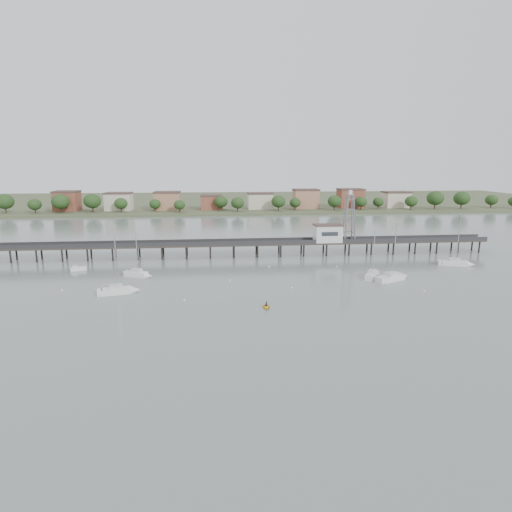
{
  "coord_description": "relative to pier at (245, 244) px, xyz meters",
  "views": [
    {
      "loc": [
        -9.43,
        -64.83,
        27.48
      ],
      "look_at": [
        1.38,
        42.0,
        4.0
      ],
      "focal_mm": 30.0,
      "sensor_mm": 36.0,
      "label": 1
    }
  ],
  "objects": [
    {
      "name": "sailboat_c",
      "position": [
        29.45,
        -26.78,
        -3.14
      ],
      "size": [
        5.81,
        6.89,
        11.74
      ],
      "rotation": [
        0.0,
        0.0,
        0.94
      ],
      "color": "white",
      "rests_on": "ground"
    },
    {
      "name": "yellow_dinghy",
      "position": [
        0.45,
        -46.84,
        -3.79
      ],
      "size": [
        1.92,
        0.56,
        2.68
      ],
      "primitive_type": "imported",
      "rotation": [
        0.0,
        0.0,
        0.0
      ],
      "color": "yellow",
      "rests_on": "ground"
    },
    {
      "name": "ground_plane",
      "position": [
        0.0,
        -60.0,
        -3.79
      ],
      "size": [
        500.0,
        500.0,
        0.0
      ],
      "primitive_type": "plane",
      "color": "slate",
      "rests_on": "ground"
    },
    {
      "name": "dinghy_occupant",
      "position": [
        0.45,
        -46.84,
        -3.79
      ],
      "size": [
        0.43,
        1.14,
        0.27
      ],
      "primitive_type": "imported",
      "rotation": [
        0.0,
        0.0,
        3.16
      ],
      "color": "black",
      "rests_on": "ground"
    },
    {
      "name": "sailboat_e",
      "position": [
        57.27,
        -17.69,
        -3.16
      ],
      "size": [
        8.84,
        5.18,
        14.02
      ],
      "rotation": [
        0.0,
        0.0,
        -0.34
      ],
      "color": "white",
      "rests_on": "ground"
    },
    {
      "name": "far_shore",
      "position": [
        0.36,
        179.58,
        -2.85
      ],
      "size": [
        500.0,
        170.0,
        10.4
      ],
      "color": "#475133",
      "rests_on": "ground"
    },
    {
      "name": "white_tender",
      "position": [
        -44.75,
        -12.66,
        -3.33
      ],
      "size": [
        4.21,
        2.68,
        1.52
      ],
      "rotation": [
        0.0,
        0.0,
        0.29
      ],
      "color": "white",
      "rests_on": "ground"
    },
    {
      "name": "lattice_tower",
      "position": [
        31.5,
        0.0,
        7.31
      ],
      "size": [
        3.2,
        3.2,
        15.5
      ],
      "color": "slate",
      "rests_on": "ground"
    },
    {
      "name": "pier_building",
      "position": [
        25.0,
        0.0,
        2.87
      ],
      "size": [
        8.4,
        5.4,
        5.3
      ],
      "color": "silver",
      "rests_on": "ground"
    },
    {
      "name": "pier",
      "position": [
        0.0,
        0.0,
        0.0
      ],
      "size": [
        150.0,
        5.0,
        5.5
      ],
      "color": "#2D2823",
      "rests_on": "ground"
    },
    {
      "name": "sailboat_a",
      "position": [
        -29.16,
        -34.3,
        -3.15
      ],
      "size": [
        8.36,
        4.06,
        13.3
      ],
      "rotation": [
        0.0,
        0.0,
        0.22
      ],
      "color": "white",
      "rests_on": "ground"
    },
    {
      "name": "mooring_buoys",
      "position": [
        1.25,
        -28.73,
        -3.71
      ],
      "size": [
        79.55,
        27.29,
        0.39
      ],
      "color": "beige",
      "rests_on": "ground"
    },
    {
      "name": "sailboat_d",
      "position": [
        33.91,
        -29.77,
        -3.16
      ],
      "size": [
        9.19,
        6.13,
        14.68
      ],
      "rotation": [
        0.0,
        0.0,
        0.44
      ],
      "color": "white",
      "rests_on": "ground"
    },
    {
      "name": "sailboat_b",
      "position": [
        -27.47,
        -21.03,
        -3.14
      ],
      "size": [
        7.18,
        4.75,
        11.64
      ],
      "rotation": [
        0.0,
        0.0,
        -0.43
      ],
      "color": "white",
      "rests_on": "ground"
    }
  ]
}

